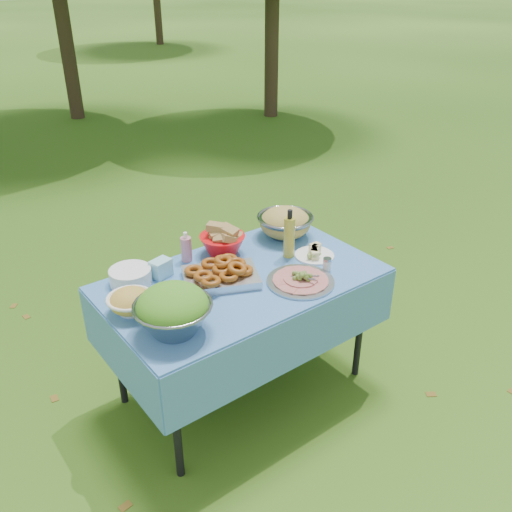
{
  "coord_description": "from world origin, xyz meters",
  "views": [
    {
      "loc": [
        -1.44,
        -2.02,
        2.24
      ],
      "look_at": [
        0.09,
        0.0,
        0.86
      ],
      "focal_mm": 38.0,
      "sensor_mm": 36.0,
      "label": 1
    }
  ],
  "objects_px": {
    "bread_bowl": "(222,240)",
    "charcuterie_platter": "(301,276)",
    "pasta_bowl_steel": "(285,222)",
    "plate_stack": "(131,276)",
    "oil_bottle": "(289,234)",
    "picnic_table": "(243,335)",
    "salad_bowl": "(173,310)"
  },
  "relations": [
    {
      "from": "plate_stack",
      "to": "bread_bowl",
      "type": "xyz_separation_m",
      "value": [
        0.57,
        -0.02,
        0.05
      ]
    },
    {
      "from": "plate_stack",
      "to": "oil_bottle",
      "type": "bearing_deg",
      "value": -18.01
    },
    {
      "from": "charcuterie_platter",
      "to": "oil_bottle",
      "type": "relative_size",
      "value": 1.25
    },
    {
      "from": "plate_stack",
      "to": "bread_bowl",
      "type": "relative_size",
      "value": 0.84
    },
    {
      "from": "salad_bowl",
      "to": "plate_stack",
      "type": "distance_m",
      "value": 0.52
    },
    {
      "from": "bread_bowl",
      "to": "charcuterie_platter",
      "type": "xyz_separation_m",
      "value": [
        0.14,
        -0.52,
        -0.05
      ]
    },
    {
      "from": "oil_bottle",
      "to": "charcuterie_platter",
      "type": "bearing_deg",
      "value": -118.07
    },
    {
      "from": "salad_bowl",
      "to": "plate_stack",
      "type": "relative_size",
      "value": 1.62
    },
    {
      "from": "picnic_table",
      "to": "salad_bowl",
      "type": "distance_m",
      "value": 0.75
    },
    {
      "from": "bread_bowl",
      "to": "oil_bottle",
      "type": "xyz_separation_m",
      "value": [
        0.28,
        -0.25,
        0.06
      ]
    },
    {
      "from": "plate_stack",
      "to": "oil_bottle",
      "type": "height_order",
      "value": "oil_bottle"
    },
    {
      "from": "plate_stack",
      "to": "oil_bottle",
      "type": "relative_size",
      "value": 0.77
    },
    {
      "from": "picnic_table",
      "to": "oil_bottle",
      "type": "distance_m",
      "value": 0.63
    },
    {
      "from": "plate_stack",
      "to": "bread_bowl",
      "type": "height_order",
      "value": "bread_bowl"
    },
    {
      "from": "salad_bowl",
      "to": "pasta_bowl_steel",
      "type": "xyz_separation_m",
      "value": [
        1.03,
        0.45,
        -0.03
      ]
    },
    {
      "from": "bread_bowl",
      "to": "pasta_bowl_steel",
      "type": "xyz_separation_m",
      "value": [
        0.43,
        -0.04,
        0.0
      ]
    },
    {
      "from": "plate_stack",
      "to": "oil_bottle",
      "type": "distance_m",
      "value": 0.9
    },
    {
      "from": "salad_bowl",
      "to": "bread_bowl",
      "type": "distance_m",
      "value": 0.77
    },
    {
      "from": "picnic_table",
      "to": "salad_bowl",
      "type": "relative_size",
      "value": 4.12
    },
    {
      "from": "charcuterie_platter",
      "to": "bread_bowl",
      "type": "bearing_deg",
      "value": 105.48
    },
    {
      "from": "plate_stack",
      "to": "picnic_table",
      "type": "bearing_deg",
      "value": -32.2
    },
    {
      "from": "pasta_bowl_steel",
      "to": "charcuterie_platter",
      "type": "relative_size",
      "value": 0.95
    },
    {
      "from": "bread_bowl",
      "to": "pasta_bowl_steel",
      "type": "distance_m",
      "value": 0.44
    },
    {
      "from": "pasta_bowl_steel",
      "to": "charcuterie_platter",
      "type": "bearing_deg",
      "value": -121.44
    },
    {
      "from": "picnic_table",
      "to": "pasta_bowl_steel",
      "type": "relative_size",
      "value": 4.32
    },
    {
      "from": "salad_bowl",
      "to": "charcuterie_platter",
      "type": "xyz_separation_m",
      "value": [
        0.74,
        -0.03,
        -0.08
      ]
    },
    {
      "from": "plate_stack",
      "to": "charcuterie_platter",
      "type": "height_order",
      "value": "charcuterie_platter"
    },
    {
      "from": "bread_bowl",
      "to": "charcuterie_platter",
      "type": "height_order",
      "value": "bread_bowl"
    },
    {
      "from": "salad_bowl",
      "to": "oil_bottle",
      "type": "distance_m",
      "value": 0.91
    },
    {
      "from": "plate_stack",
      "to": "charcuterie_platter",
      "type": "distance_m",
      "value": 0.89
    },
    {
      "from": "picnic_table",
      "to": "oil_bottle",
      "type": "xyz_separation_m",
      "value": [
        0.35,
        0.04,
        0.52
      ]
    },
    {
      "from": "picnic_table",
      "to": "plate_stack",
      "type": "bearing_deg",
      "value": 147.8
    }
  ]
}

